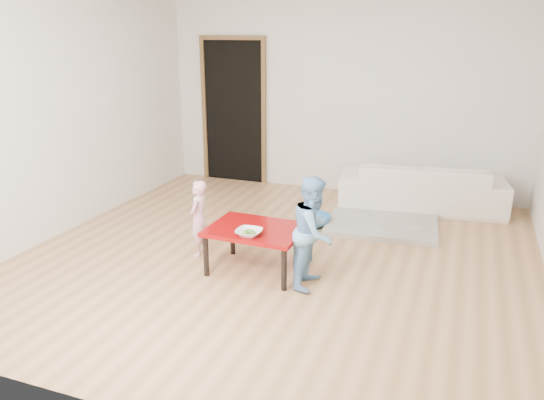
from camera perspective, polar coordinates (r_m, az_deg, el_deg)
The scene contains 13 objects.
floor at distance 5.41m, azimuth 0.75°, elevation -5.97°, with size 5.00×5.00×0.01m, color #A47746.
back_wall at distance 7.40m, azimuth 7.49°, elevation 10.83°, with size 5.00×0.02×2.60m, color white.
left_wall at distance 6.31m, azimuth -21.33°, elevation 8.60°, with size 0.02×5.00×2.60m, color white.
doorway at distance 7.94m, azimuth -4.08°, elevation 9.39°, with size 1.02×0.08×2.11m, color brown, non-canonical shape.
sofa at distance 6.98m, azimuth 15.77°, elevation 1.47°, with size 2.03×0.79×0.59m, color white.
cushion at distance 6.78m, azimuth 13.87°, elevation 2.49°, with size 0.45×0.40×0.12m, color orange.
red_table at distance 5.00m, azimuth -1.70°, elevation -5.32°, with size 0.87×0.65×0.43m, color maroon, non-canonical shape.
bowl at distance 4.72m, azimuth -2.49°, elevation -3.53°, with size 0.23×0.23×0.06m, color white.
broccoli at distance 4.72m, azimuth -2.49°, elevation -3.54°, with size 0.12×0.12×0.06m, color #2D5919, non-canonical shape.
child_pink at distance 5.34m, azimuth -7.93°, elevation -1.99°, with size 0.28×0.19×0.78m, color pink.
child_blue at distance 4.64m, azimuth 4.51°, elevation -3.45°, with size 0.49×0.38×1.00m, color #68A4F1.
basin at distance 6.20m, azimuth 4.41°, elevation -2.19°, with size 0.41×0.41×0.13m, color teal.
blanket at distance 6.32m, azimuth 11.76°, elevation -2.47°, with size 1.24×1.04×0.06m, color #AEA699, non-canonical shape.
Camera 1 is at (1.67, -4.66, 2.18)m, focal length 35.00 mm.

